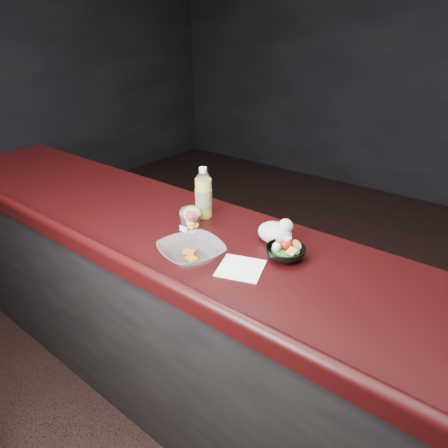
% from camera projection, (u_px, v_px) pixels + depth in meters
% --- Properties ---
extents(room_shell, '(8.00, 8.00, 8.00)m').
position_uv_depth(room_shell, '(145.00, 23.00, 1.08)').
color(room_shell, black).
rests_on(room_shell, ground).
extents(counter, '(4.06, 0.71, 1.02)m').
position_uv_depth(counter, '(218.00, 337.00, 1.88)').
color(counter, black).
rests_on(counter, ground).
extents(lemonade_bottle, '(0.08, 0.08, 0.24)m').
position_uv_depth(lemonade_bottle, '(204.00, 196.00, 1.84)').
color(lemonade_bottle, '#C6CF35').
rests_on(lemonade_bottle, counter).
extents(fruit_cup, '(0.09, 0.09, 0.13)m').
position_uv_depth(fruit_cup, '(191.00, 221.00, 1.68)').
color(fruit_cup, white).
rests_on(fruit_cup, counter).
extents(green_apple, '(0.08, 0.08, 0.09)m').
position_uv_depth(green_apple, '(192.00, 214.00, 1.81)').
color(green_apple, '#46850F').
rests_on(green_apple, counter).
extents(plastic_bag, '(0.15, 0.12, 0.11)m').
position_uv_depth(plastic_bag, '(276.00, 232.00, 1.64)').
color(plastic_bag, silver).
rests_on(plastic_bag, counter).
extents(snack_bowl, '(0.18, 0.18, 0.08)m').
position_uv_depth(snack_bowl, '(285.00, 252.00, 1.53)').
color(snack_bowl, black).
rests_on(snack_bowl, counter).
extents(takeout_bowl, '(0.31, 0.31, 0.06)m').
position_uv_depth(takeout_bowl, '(191.00, 252.00, 1.53)').
color(takeout_bowl, silver).
rests_on(takeout_bowl, counter).
extents(paper_napkin, '(0.20, 0.20, 0.00)m').
position_uv_depth(paper_napkin, '(241.00, 268.00, 1.48)').
color(paper_napkin, white).
rests_on(paper_napkin, counter).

